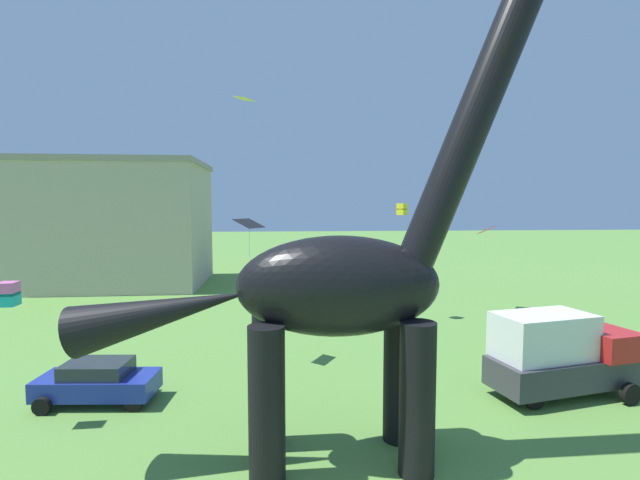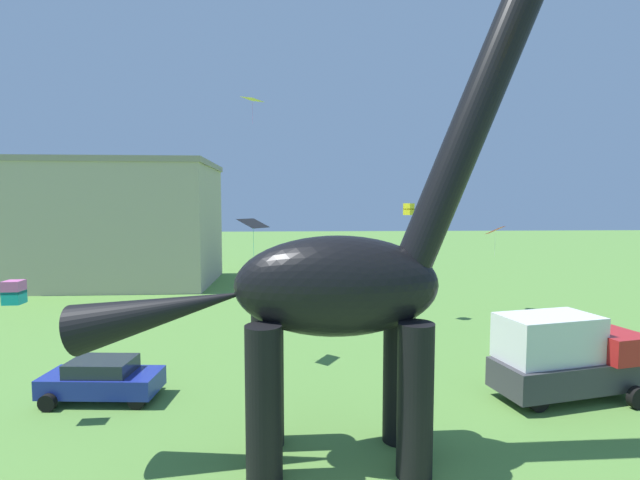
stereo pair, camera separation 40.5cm
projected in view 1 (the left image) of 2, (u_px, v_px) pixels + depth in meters
dinosaur_sculpture at (336, 286)px, 12.64m from camera, size 13.38×2.83×13.99m
parked_sedan_left at (98, 381)px, 16.70m from camera, size 4.33×2.12×1.55m
parked_box_truck at (559, 353)px, 17.30m from camera, size 5.90×3.16×3.20m
kite_apex at (249, 224)px, 20.54m from camera, size 1.49×1.63×1.74m
kite_trailing at (402, 209)px, 28.50m from camera, size 0.73×0.73×0.73m
kite_high_right at (245, 99)px, 32.19m from camera, size 1.72×1.86×1.83m
kite_near_low at (8, 294)px, 14.46m from camera, size 0.56×0.56×0.77m
kite_drifting at (487, 230)px, 31.05m from camera, size 1.76×1.87×2.04m
background_building_block at (101, 223)px, 41.33m from camera, size 18.64×11.54×11.34m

